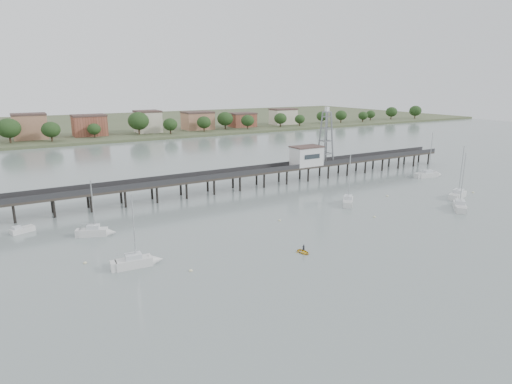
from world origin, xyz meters
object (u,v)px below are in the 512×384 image
at_px(sailboat_b, 98,232).
at_px(sailboat_f, 459,205).
at_px(sailboat_c, 348,200).
at_px(sailboat_a, 141,261).
at_px(sailboat_e, 431,175).
at_px(sailboat_d, 459,194).
at_px(white_tender, 22,230).
at_px(yellow_dinghy, 303,253).
at_px(lattice_tower, 326,138).
at_px(pier, 224,176).

relative_size(sailboat_b, sailboat_f, 0.82).
bearing_deg(sailboat_c, sailboat_a, 145.10).
bearing_deg(sailboat_e, sailboat_d, -114.07).
distance_m(sailboat_e, sailboat_f, 31.27).
relative_size(white_tender, yellow_dinghy, 1.74).
relative_size(sailboat_a, yellow_dinghy, 4.73).
relative_size(lattice_tower, sailboat_b, 1.50).
distance_m(lattice_tower, white_tender, 77.01).
bearing_deg(white_tender, sailboat_f, -40.74).
relative_size(sailboat_f, yellow_dinghy, 5.21).
bearing_deg(sailboat_a, sailboat_f, -0.14).
xyz_separation_m(sailboat_e, white_tender, (-102.08, 6.44, -0.17)).
bearing_deg(yellow_dinghy, sailboat_c, 29.01).
bearing_deg(sailboat_e, yellow_dinghy, -146.18).
xyz_separation_m(lattice_tower, sailboat_b, (-64.29, -17.00, -10.44)).
height_order(pier, sailboat_b, sailboat_b).
relative_size(sailboat_a, sailboat_e, 0.86).
height_order(pier, white_tender, pier).
bearing_deg(sailboat_d, sailboat_a, 162.59).
xyz_separation_m(pier, sailboat_d, (45.19, -32.61, -3.15)).
bearing_deg(sailboat_d, sailboat_e, 36.65).
relative_size(lattice_tower, sailboat_e, 1.17).
height_order(sailboat_c, sailboat_b, sailboat_c).
bearing_deg(sailboat_f, sailboat_c, 100.03).
height_order(pier, lattice_tower, lattice_tower).
xyz_separation_m(sailboat_b, white_tender, (-11.51, 8.52, -0.19)).
distance_m(sailboat_a, yellow_dinghy, 24.87).
bearing_deg(sailboat_c, pier, 82.72).
height_order(sailboat_e, white_tender, sailboat_e).
xyz_separation_m(sailboat_a, sailboat_f, (66.90, -4.99, -0.01)).
distance_m(sailboat_e, sailboat_b, 90.58).
bearing_deg(sailboat_c, sailboat_f, -85.31).
bearing_deg(sailboat_d, lattice_tower, 94.85).
xyz_separation_m(sailboat_c, sailboat_b, (-51.77, 6.59, 0.01)).
height_order(sailboat_d, sailboat_b, sailboat_d).
height_order(sailboat_e, yellow_dinghy, sailboat_e).
relative_size(lattice_tower, white_tender, 3.68).
bearing_deg(sailboat_b, sailboat_f, 4.79).
relative_size(sailboat_e, sailboat_d, 1.04).
xyz_separation_m(sailboat_a, sailboat_b, (-2.85, 16.28, 0.01)).
distance_m(sailboat_f, yellow_dinghy, 43.56).
bearing_deg(sailboat_f, sailboat_d, -6.23).
bearing_deg(white_tender, pier, -9.78).
bearing_deg(sailboat_c, yellow_dinghy, 169.00).
height_order(sailboat_d, sailboat_f, sailboat_d).
distance_m(pier, sailboat_c, 30.44).
height_order(sailboat_e, sailboat_b, sailboat_e).
bearing_deg(sailboat_b, sailboat_a, -58.31).
distance_m(lattice_tower, sailboat_e, 31.97).
bearing_deg(sailboat_b, sailboat_e, 23.06).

